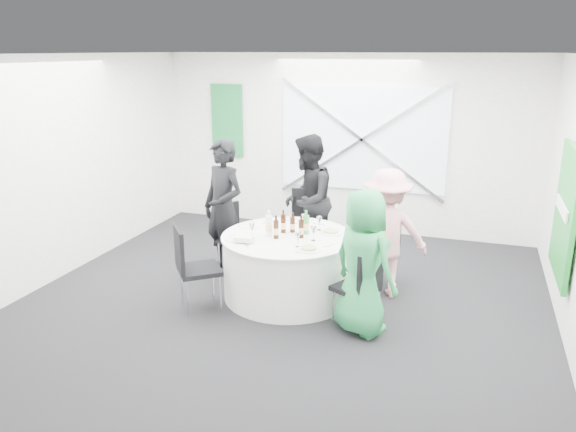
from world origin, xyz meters
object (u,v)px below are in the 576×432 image
(chair_back_right, at_px, (382,240))
(chair_back, at_px, (306,220))
(chair_front_right, at_px, (361,283))
(person_woman_green, at_px, (363,262))
(banquet_table, at_px, (288,266))
(person_woman_pink, at_px, (386,234))
(chair_front_left, at_px, (191,262))
(chair_back_left, at_px, (232,233))
(green_water_bottle, at_px, (306,225))
(person_man_back_left, at_px, (224,208))
(person_man_back, at_px, (307,200))
(clear_water_bottle, at_px, (269,226))

(chair_back_right, bearing_deg, chair_back, -148.04)
(chair_front_right, distance_m, person_woman_green, 0.26)
(banquet_table, height_order, person_woman_green, person_woman_green)
(chair_front_right, xyz_separation_m, person_woman_pink, (0.10, 0.93, 0.25))
(chair_back_right, distance_m, chair_front_left, 2.39)
(chair_back_left, bearing_deg, green_water_bottle, -80.10)
(green_water_bottle, bearing_deg, chair_back_right, 37.61)
(green_water_bottle, bearing_deg, person_woman_green, -41.16)
(chair_front_left, relative_size, person_man_back_left, 0.56)
(person_woman_green, bearing_deg, chair_front_right, -38.95)
(banquet_table, bearing_deg, person_man_back, 95.48)
(chair_back, height_order, chair_front_right, chair_back)
(chair_back_left, relative_size, chair_front_left, 0.92)
(chair_front_right, xyz_separation_m, person_woman_green, (0.02, -0.05, 0.25))
(person_woman_pink, bearing_deg, chair_back_right, -94.52)
(green_water_bottle, distance_m, clear_water_bottle, 0.44)
(chair_back, distance_m, chair_back_right, 1.19)
(chair_back_left, height_order, person_man_back, person_man_back)
(chair_back_right, bearing_deg, person_man_back, -147.56)
(chair_back, xyz_separation_m, chair_front_right, (1.12, -1.71, -0.08))
(chair_front_left, distance_m, green_water_bottle, 1.40)
(banquet_table, bearing_deg, chair_back, 96.61)
(chair_back_right, xyz_separation_m, person_man_back, (-1.09, 0.39, 0.32))
(person_man_back_left, bearing_deg, chair_back_right, 32.35)
(person_man_back_left, relative_size, person_woman_green, 1.15)
(banquet_table, bearing_deg, chair_back_left, 150.75)
(chair_back_left, relative_size, person_woman_green, 0.59)
(person_man_back_left, xyz_separation_m, person_woman_pink, (2.11, -0.06, -0.11))
(person_man_back, xyz_separation_m, person_woman_pink, (1.19, -0.76, -0.11))
(banquet_table, distance_m, chair_back_left, 1.11)
(person_man_back_left, relative_size, person_man_back, 1.00)
(chair_back, relative_size, person_man_back, 0.57)
(clear_water_bottle, bearing_deg, chair_back_left, 140.95)
(person_woman_green, bearing_deg, person_man_back_left, 3.22)
(chair_back, distance_m, person_woman_pink, 1.46)
(chair_front_left, bearing_deg, person_woman_green, -124.78)
(chair_front_left, height_order, clear_water_bottle, clear_water_bottle)
(chair_back, relative_size, clear_water_bottle, 3.33)
(chair_back, bearing_deg, chair_back_right, -26.98)
(chair_back_left, height_order, chair_front_right, chair_back_left)
(chair_back, relative_size, person_woman_pink, 0.65)
(chair_back, height_order, person_woman_pink, person_woman_pink)
(chair_back_right, bearing_deg, chair_back_left, -121.12)
(chair_front_left, bearing_deg, person_man_back_left, -32.16)
(chair_front_left, height_order, person_man_back_left, person_man_back_left)
(chair_back_right, height_order, person_man_back, person_man_back)
(chair_front_left, height_order, green_water_bottle, green_water_bottle)
(person_woman_green, bearing_deg, banquet_table, -0.00)
(banquet_table, relative_size, person_man_back, 0.88)
(banquet_table, relative_size, person_man_back_left, 0.88)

